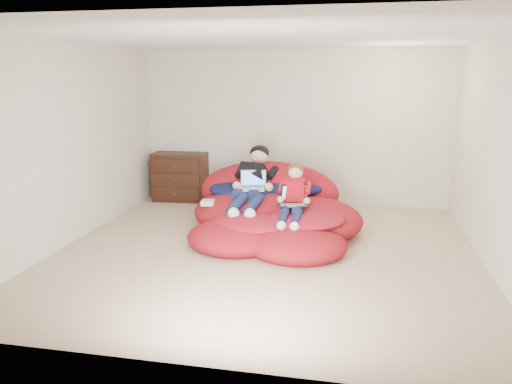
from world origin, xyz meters
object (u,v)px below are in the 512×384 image
(older_boy, at_px, (254,179))
(younger_boy, at_px, (294,194))
(laptop_white, at_px, (252,184))
(laptop_black, at_px, (294,200))
(dresser, at_px, (180,177))
(beanbag_pile, at_px, (272,212))

(older_boy, distance_m, younger_boy, 0.82)
(laptop_white, height_order, laptop_black, laptop_white)
(dresser, xyz_separation_m, younger_boy, (2.16, -1.81, 0.22))
(dresser, distance_m, beanbag_pile, 2.30)
(dresser, xyz_separation_m, laptop_black, (2.16, -1.81, 0.15))
(older_boy, relative_size, laptop_black, 3.15)
(beanbag_pile, distance_m, laptop_white, 0.47)
(dresser, xyz_separation_m, beanbag_pile, (1.82, -1.40, -0.14))
(beanbag_pile, height_order, younger_boy, younger_boy)
(older_boy, bearing_deg, laptop_black, -40.98)
(younger_boy, bearing_deg, dresser, 140.00)
(older_boy, bearing_deg, laptop_white, -90.00)
(younger_boy, xyz_separation_m, laptop_black, (0.00, -0.00, -0.07))
(laptop_white, distance_m, laptop_black, 0.74)
(beanbag_pile, distance_m, younger_boy, 0.64)
(dresser, height_order, laptop_black, dresser)
(dresser, bearing_deg, laptop_black, -40.00)
(beanbag_pile, bearing_deg, dresser, 142.34)
(younger_boy, distance_m, laptop_black, 0.07)
(younger_boy, relative_size, laptop_black, 1.97)
(younger_boy, xyz_separation_m, laptop_white, (-0.62, 0.40, 0.02))
(older_boy, xyz_separation_m, laptop_white, (-0.00, -0.14, -0.04))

